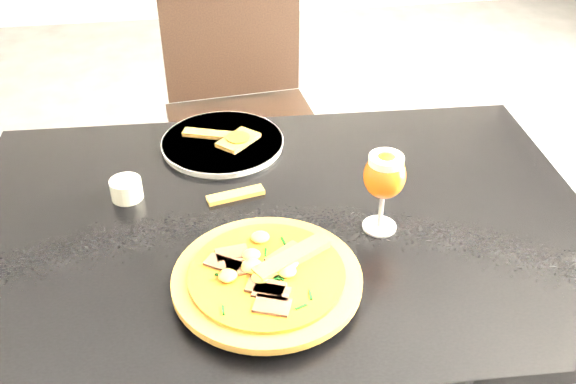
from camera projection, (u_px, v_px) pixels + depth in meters
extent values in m
cube|color=black|center=(278.00, 226.00, 1.22)|extent=(1.24, 0.86, 0.03)
cylinder|color=black|center=(60.00, 272.00, 1.66)|extent=(0.05, 0.05, 0.72)
cylinder|color=black|center=(463.00, 243.00, 1.76)|extent=(0.05, 0.05, 0.72)
cube|color=black|center=(247.00, 135.00, 1.98)|extent=(0.50, 0.50, 0.04)
cylinder|color=black|center=(203.00, 245.00, 1.95)|extent=(0.04, 0.04, 0.47)
cylinder|color=black|center=(319.00, 226.00, 2.02)|extent=(0.04, 0.04, 0.47)
cylinder|color=black|center=(188.00, 179.00, 2.24)|extent=(0.04, 0.04, 0.47)
cylinder|color=black|center=(290.00, 165.00, 2.31)|extent=(0.04, 0.04, 0.47)
cube|color=black|center=(231.00, 27.00, 1.99)|extent=(0.43, 0.07, 0.45)
cylinder|color=silver|center=(270.00, 281.00, 1.06)|extent=(0.29, 0.29, 0.01)
cylinder|color=olive|center=(267.00, 278.00, 1.05)|extent=(0.31, 0.31, 0.01)
cylinder|color=#CB5110|center=(267.00, 274.00, 1.04)|extent=(0.26, 0.26, 0.01)
cube|color=#4D3421|center=(287.00, 269.00, 1.04)|extent=(0.06, 0.03, 0.00)
cube|color=#4D3421|center=(284.00, 252.00, 1.08)|extent=(0.06, 0.07, 0.00)
cube|color=#4D3421|center=(251.00, 243.00, 1.10)|extent=(0.04, 0.07, 0.00)
cube|color=#4D3421|center=(247.00, 267.00, 1.04)|extent=(0.07, 0.06, 0.00)
cube|color=#4D3421|center=(237.00, 285.00, 1.01)|extent=(0.07, 0.06, 0.00)
cube|color=#4D3421|center=(262.00, 306.00, 0.97)|extent=(0.04, 0.07, 0.00)
cube|color=#4D3421|center=(282.00, 281.00, 1.02)|extent=(0.06, 0.07, 0.00)
ellipsoid|color=#ECDA4C|center=(278.00, 264.00, 1.05)|extent=(0.03, 0.03, 0.01)
ellipsoid|color=#ECDA4C|center=(274.00, 239.00, 1.10)|extent=(0.03, 0.03, 0.01)
ellipsoid|color=#ECDA4C|center=(259.00, 263.00, 1.05)|extent=(0.03, 0.03, 0.01)
ellipsoid|color=#ECDA4C|center=(220.00, 266.00, 1.04)|extent=(0.03, 0.03, 0.01)
ellipsoid|color=#ECDA4C|center=(256.00, 276.00, 1.02)|extent=(0.03, 0.03, 0.01)
ellipsoid|color=#ECDA4C|center=(259.00, 304.00, 0.97)|extent=(0.03, 0.03, 0.01)
ellipsoid|color=#ECDA4C|center=(275.00, 277.00, 1.02)|extent=(0.03, 0.03, 0.01)
ellipsoid|color=#ECDA4C|center=(315.00, 274.00, 1.03)|extent=(0.03, 0.03, 0.01)
cube|color=#0B400D|center=(269.00, 265.00, 1.05)|extent=(0.01, 0.02, 0.00)
cube|color=#0B400D|center=(261.00, 252.00, 1.08)|extent=(0.01, 0.02, 0.00)
cube|color=#0B400D|center=(237.00, 246.00, 1.09)|extent=(0.01, 0.02, 0.00)
cube|color=#0B400D|center=(249.00, 266.00, 1.05)|extent=(0.02, 0.01, 0.00)
cube|color=#0B400D|center=(226.00, 272.00, 1.04)|extent=(0.02, 0.01, 0.00)
cube|color=#0B400D|center=(257.00, 275.00, 1.03)|extent=(0.02, 0.01, 0.00)
cube|color=#0B400D|center=(247.00, 289.00, 1.01)|extent=(0.02, 0.02, 0.00)
cube|color=#0B400D|center=(254.00, 308.00, 0.97)|extent=(0.01, 0.02, 0.00)
cube|color=#0B400D|center=(271.00, 286.00, 1.01)|extent=(0.01, 0.02, 0.00)
cube|color=#0B400D|center=(293.00, 294.00, 1.00)|extent=(0.01, 0.02, 0.00)
cube|color=#0B400D|center=(276.00, 275.00, 1.03)|extent=(0.02, 0.01, 0.00)
cube|color=#0B400D|center=(298.00, 272.00, 1.04)|extent=(0.02, 0.01, 0.00)
cube|color=#0B400D|center=(312.00, 257.00, 1.07)|extent=(0.02, 0.01, 0.00)
cube|color=#0B400D|center=(280.00, 261.00, 1.06)|extent=(0.02, 0.02, 0.00)
cube|color=olive|center=(287.00, 254.00, 1.06)|extent=(0.14, 0.10, 0.01)
cylinder|color=silver|center=(223.00, 143.00, 1.42)|extent=(0.34, 0.34, 0.01)
cube|color=olive|center=(208.00, 134.00, 1.43)|extent=(0.11, 0.06, 0.01)
cube|color=olive|center=(238.00, 140.00, 1.41)|extent=(0.10, 0.10, 0.01)
cylinder|color=#CB5110|center=(238.00, 138.00, 1.41)|extent=(0.05, 0.05, 0.00)
cube|color=olive|center=(236.00, 195.00, 1.27)|extent=(0.12, 0.05, 0.01)
cylinder|color=silver|center=(126.00, 189.00, 1.25)|extent=(0.06, 0.06, 0.04)
cylinder|color=gold|center=(125.00, 183.00, 1.25)|extent=(0.05, 0.05, 0.01)
cylinder|color=#B3B6BC|center=(379.00, 226.00, 1.19)|extent=(0.06, 0.06, 0.00)
cylinder|color=#B3B6BC|center=(381.00, 211.00, 1.17)|extent=(0.01, 0.01, 0.07)
ellipsoid|color=#9C450F|center=(385.00, 176.00, 1.12)|extent=(0.08, 0.08, 0.09)
cylinder|color=silver|center=(386.00, 160.00, 1.10)|extent=(0.06, 0.06, 0.01)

